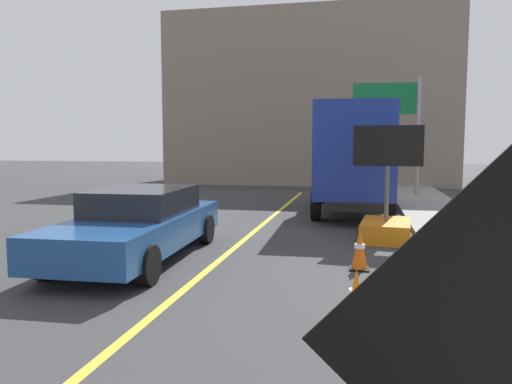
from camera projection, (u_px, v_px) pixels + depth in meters
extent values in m
cube|color=yellow|center=(110.00, 350.00, 5.39)|extent=(0.14, 36.00, 0.01)
cube|color=orange|center=(386.00, 230.00, 11.65)|extent=(1.26, 1.89, 0.45)
cylinder|color=#4C4C4C|center=(387.00, 194.00, 11.56)|extent=(0.10, 0.10, 1.30)
cube|color=black|center=(388.00, 146.00, 11.45)|extent=(1.60, 0.22, 0.95)
sphere|color=yellow|center=(413.00, 146.00, 11.34)|extent=(0.09, 0.09, 0.09)
sphere|color=yellow|center=(399.00, 146.00, 11.42)|extent=(0.09, 0.09, 0.09)
sphere|color=yellow|center=(386.00, 146.00, 11.51)|extent=(0.09, 0.09, 0.09)
sphere|color=yellow|center=(373.00, 146.00, 11.60)|extent=(0.09, 0.09, 0.09)
sphere|color=yellow|center=(366.00, 138.00, 11.63)|extent=(0.09, 0.09, 0.09)
sphere|color=yellow|center=(365.00, 153.00, 11.67)|extent=(0.09, 0.09, 0.09)
cube|color=black|center=(352.00, 195.00, 16.39)|extent=(1.77, 6.87, 0.25)
cube|color=silver|center=(351.00, 160.00, 18.69)|extent=(2.30, 1.98, 1.90)
cube|color=navy|center=(353.00, 150.00, 15.22)|extent=(2.38, 4.71, 2.76)
cylinder|color=black|center=(322.00, 191.00, 18.86)|extent=(0.31, 0.91, 0.90)
cylinder|color=black|center=(380.00, 192.00, 18.48)|extent=(0.31, 0.91, 0.90)
cylinder|color=black|center=(316.00, 205.00, 14.58)|extent=(0.31, 0.91, 0.90)
cylinder|color=black|center=(390.00, 207.00, 14.20)|extent=(0.31, 0.91, 0.90)
cube|color=navy|center=(138.00, 230.00, 9.66)|extent=(2.06, 5.22, 0.60)
cube|color=black|center=(143.00, 201.00, 9.86)|extent=(1.74, 2.38, 0.50)
cylinder|color=black|center=(148.00, 265.00, 7.86)|extent=(0.24, 0.67, 0.66)
cylinder|color=black|center=(45.00, 261.00, 8.17)|extent=(0.24, 0.67, 0.66)
cylinder|color=black|center=(206.00, 229.00, 11.20)|extent=(0.24, 0.67, 0.66)
cylinder|color=black|center=(132.00, 227.00, 11.51)|extent=(0.24, 0.67, 0.66)
cylinder|color=gray|center=(418.00, 138.00, 20.40)|extent=(0.18, 0.18, 5.00)
cube|color=#0F6033|center=(384.00, 99.00, 20.42)|extent=(2.60, 0.27, 1.30)
cube|color=white|center=(384.00, 99.00, 20.46)|extent=(1.81, 0.15, 0.18)
cube|color=gray|center=(312.00, 103.00, 29.85)|extent=(15.93, 8.50, 9.55)
cube|color=black|center=(356.00, 322.00, 6.23)|extent=(0.36, 0.36, 0.03)
cone|color=orange|center=(356.00, 295.00, 6.19)|extent=(0.28, 0.28, 0.67)
cylinder|color=white|center=(356.00, 292.00, 6.19)|extent=(0.19, 0.19, 0.08)
cube|color=black|center=(359.00, 269.00, 8.87)|extent=(0.36, 0.36, 0.03)
cone|color=#EA5B0C|center=(360.00, 248.00, 8.84)|extent=(0.28, 0.28, 0.73)
cylinder|color=white|center=(360.00, 246.00, 8.83)|extent=(0.19, 0.19, 0.08)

